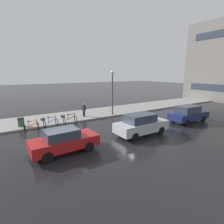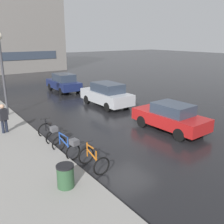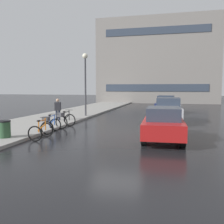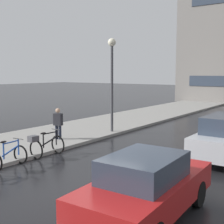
{
  "view_description": "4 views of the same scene",
  "coord_description": "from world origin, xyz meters",
  "px_view_note": "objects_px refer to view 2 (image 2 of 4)",
  "views": [
    {
      "loc": [
        12.31,
        -3.5,
        4.79
      ],
      "look_at": [
        -1.5,
        5.14,
        1.12
      ],
      "focal_mm": 28.0,
      "sensor_mm": 36.0,
      "label": 1
    },
    {
      "loc": [
        -7.46,
        -9.0,
        4.72
      ],
      "look_at": [
        0.15,
        1.59,
        0.84
      ],
      "focal_mm": 40.0,
      "sensor_mm": 36.0,
      "label": 2
    },
    {
      "loc": [
        2.66,
        -11.94,
        2.33
      ],
      "look_at": [
        -1.04,
        3.25,
        0.83
      ],
      "focal_mm": 40.0,
      "sensor_mm": 36.0,
      "label": 3
    },
    {
      "loc": [
        5.57,
        -6.58,
        3.29
      ],
      "look_at": [
        -1.4,
        3.11,
        1.76
      ],
      "focal_mm": 50.0,
      "sensor_mm": 36.0,
      "label": 4
    }
  ],
  "objects_px": {
    "car_navy": "(64,83)",
    "bicycle_second": "(68,146)",
    "bicycle_nearest": "(94,160)",
    "bicycle_third": "(50,132)",
    "pedestrian": "(4,118)",
    "car_silver": "(107,94)",
    "trash_bin": "(66,178)",
    "car_red": "(170,117)",
    "streetlamp": "(1,60)"
  },
  "relations": [
    {
      "from": "car_red",
      "to": "pedestrian",
      "type": "bearing_deg",
      "value": 148.76
    },
    {
      "from": "car_navy",
      "to": "trash_bin",
      "type": "bearing_deg",
      "value": -114.98
    },
    {
      "from": "bicycle_third",
      "to": "car_red",
      "type": "distance_m",
      "value": 6.15
    },
    {
      "from": "car_silver",
      "to": "car_navy",
      "type": "bearing_deg",
      "value": 92.9
    },
    {
      "from": "car_silver",
      "to": "streetlamp",
      "type": "relative_size",
      "value": 0.85
    },
    {
      "from": "bicycle_second",
      "to": "streetlamp",
      "type": "bearing_deg",
      "value": 94.9
    },
    {
      "from": "streetlamp",
      "to": "car_red",
      "type": "bearing_deg",
      "value": -49.72
    },
    {
      "from": "bicycle_second",
      "to": "bicycle_nearest",
      "type": "bearing_deg",
      "value": -77.84
    },
    {
      "from": "car_silver",
      "to": "pedestrian",
      "type": "height_order",
      "value": "car_silver"
    },
    {
      "from": "pedestrian",
      "to": "trash_bin",
      "type": "xyz_separation_m",
      "value": [
        0.39,
        -6.16,
        -0.45
      ]
    },
    {
      "from": "pedestrian",
      "to": "car_silver",
      "type": "bearing_deg",
      "value": 12.81
    },
    {
      "from": "bicycle_third",
      "to": "trash_bin",
      "type": "bearing_deg",
      "value": -105.72
    },
    {
      "from": "bicycle_third",
      "to": "pedestrian",
      "type": "relative_size",
      "value": 0.89
    },
    {
      "from": "car_navy",
      "to": "bicycle_second",
      "type": "bearing_deg",
      "value": -114.51
    },
    {
      "from": "bicycle_third",
      "to": "pedestrian",
      "type": "bearing_deg",
      "value": 124.08
    },
    {
      "from": "car_red",
      "to": "car_navy",
      "type": "distance_m",
      "value": 12.5
    },
    {
      "from": "car_red",
      "to": "bicycle_second",
      "type": "bearing_deg",
      "value": 176.33
    },
    {
      "from": "bicycle_nearest",
      "to": "trash_bin",
      "type": "distance_m",
      "value": 1.57
    },
    {
      "from": "trash_bin",
      "to": "bicycle_third",
      "type": "bearing_deg",
      "value": 74.28
    },
    {
      "from": "bicycle_nearest",
      "to": "bicycle_second",
      "type": "relative_size",
      "value": 0.76
    },
    {
      "from": "bicycle_third",
      "to": "pedestrian",
      "type": "distance_m",
      "value": 2.71
    },
    {
      "from": "bicycle_third",
      "to": "car_red",
      "type": "bearing_deg",
      "value": -20.74
    },
    {
      "from": "bicycle_second",
      "to": "car_navy",
      "type": "relative_size",
      "value": 0.35
    },
    {
      "from": "bicycle_nearest",
      "to": "trash_bin",
      "type": "bearing_deg",
      "value": -155.88
    },
    {
      "from": "bicycle_nearest",
      "to": "car_silver",
      "type": "bearing_deg",
      "value": 52.43
    },
    {
      "from": "car_silver",
      "to": "car_navy",
      "type": "distance_m",
      "value": 6.44
    },
    {
      "from": "car_navy",
      "to": "bicycle_nearest",
      "type": "bearing_deg",
      "value": -110.93
    },
    {
      "from": "bicycle_second",
      "to": "car_red",
      "type": "distance_m",
      "value": 5.76
    },
    {
      "from": "bicycle_nearest",
      "to": "pedestrian",
      "type": "xyz_separation_m",
      "value": [
        -1.83,
        5.52,
        0.52
      ]
    },
    {
      "from": "car_red",
      "to": "bicycle_third",
      "type": "bearing_deg",
      "value": 159.26
    },
    {
      "from": "bicycle_nearest",
      "to": "bicycle_third",
      "type": "height_order",
      "value": "bicycle_third"
    },
    {
      "from": "car_silver",
      "to": "trash_bin",
      "type": "distance_m",
      "value": 10.5
    },
    {
      "from": "bicycle_nearest",
      "to": "bicycle_second",
      "type": "xyz_separation_m",
      "value": [
        -0.32,
        1.49,
        0.11
      ]
    },
    {
      "from": "bicycle_second",
      "to": "bicycle_third",
      "type": "relative_size",
      "value": 1.03
    },
    {
      "from": "car_navy",
      "to": "trash_bin",
      "type": "height_order",
      "value": "car_navy"
    },
    {
      "from": "car_red",
      "to": "streetlamp",
      "type": "height_order",
      "value": "streetlamp"
    },
    {
      "from": "bicycle_nearest",
      "to": "bicycle_second",
      "type": "distance_m",
      "value": 1.53
    },
    {
      "from": "car_red",
      "to": "car_navy",
      "type": "height_order",
      "value": "car_navy"
    },
    {
      "from": "car_navy",
      "to": "bicycle_third",
      "type": "bearing_deg",
      "value": -118.2
    },
    {
      "from": "streetlamp",
      "to": "bicycle_nearest",
      "type": "bearing_deg",
      "value": -83.83
    },
    {
      "from": "bicycle_third",
      "to": "car_silver",
      "type": "height_order",
      "value": "car_silver"
    },
    {
      "from": "pedestrian",
      "to": "car_red",
      "type": "bearing_deg",
      "value": -31.24
    },
    {
      "from": "car_red",
      "to": "pedestrian",
      "type": "distance_m",
      "value": 8.48
    },
    {
      "from": "bicycle_second",
      "to": "car_navy",
      "type": "distance_m",
      "value": 13.34
    },
    {
      "from": "bicycle_second",
      "to": "pedestrian",
      "type": "relative_size",
      "value": 0.91
    },
    {
      "from": "bicycle_third",
      "to": "car_navy",
      "type": "height_order",
      "value": "car_navy"
    },
    {
      "from": "bicycle_second",
      "to": "pedestrian",
      "type": "xyz_separation_m",
      "value": [
        -1.51,
        4.03,
        0.41
      ]
    },
    {
      "from": "bicycle_third",
      "to": "car_silver",
      "type": "relative_size",
      "value": 0.33
    },
    {
      "from": "car_navy",
      "to": "streetlamp",
      "type": "distance_m",
      "value": 8.35
    },
    {
      "from": "bicycle_nearest",
      "to": "bicycle_third",
      "type": "xyz_separation_m",
      "value": [
        -0.33,
        3.3,
        0.12
      ]
    }
  ]
}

